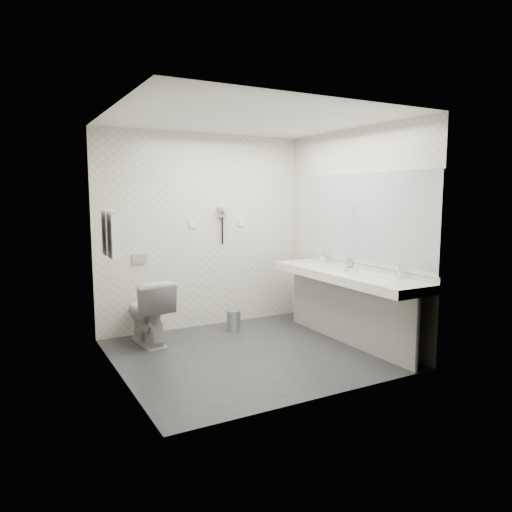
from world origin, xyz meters
TOP-DOWN VIEW (x-y plane):
  - floor at (0.00, 0.00)m, footprint 2.80×2.80m
  - ceiling at (0.00, 0.00)m, footprint 2.80×2.80m
  - wall_back at (0.00, 1.30)m, footprint 2.80×0.00m
  - wall_front at (0.00, -1.30)m, footprint 2.80×0.00m
  - wall_left at (-1.40, 0.00)m, footprint 0.00×2.60m
  - wall_right at (1.40, 0.00)m, footprint 0.00×2.60m
  - vanity_counter at (1.12, -0.20)m, footprint 0.55×2.20m
  - vanity_panel at (1.15, -0.20)m, footprint 0.03×2.15m
  - vanity_post_near at (1.18, -1.24)m, footprint 0.06×0.06m
  - vanity_post_far at (1.18, 0.84)m, footprint 0.06×0.06m
  - mirror at (1.39, -0.20)m, footprint 0.02×2.20m
  - basin_near at (1.12, -0.85)m, footprint 0.40×0.31m
  - basin_far at (1.12, 0.45)m, footprint 0.40×0.31m
  - faucet_near at (1.32, -0.85)m, footprint 0.04×0.04m
  - faucet_far at (1.32, 0.45)m, footprint 0.04×0.04m
  - soap_bottle_a at (1.13, -0.19)m, footprint 0.05×0.05m
  - soap_bottle_c at (1.20, -0.29)m, footprint 0.05×0.05m
  - glass_left at (1.35, -0.00)m, footprint 0.08×0.08m
  - toilet at (-0.88, 0.89)m, footprint 0.49×0.79m
  - flush_plate at (-0.85, 1.29)m, footprint 0.18×0.02m
  - pedal_bin at (0.21, 0.87)m, footprint 0.22×0.22m
  - bin_lid at (0.21, 0.87)m, footprint 0.18×0.18m
  - towel_rail at (-1.35, 0.55)m, footprint 0.02×0.62m
  - towel_near at (-1.34, 0.41)m, footprint 0.07×0.24m
  - towel_far at (-1.34, 0.69)m, footprint 0.07×0.24m
  - dryer_cradle at (0.25, 1.27)m, footprint 0.10×0.04m
  - dryer_barrel at (0.25, 1.20)m, footprint 0.08×0.14m
  - dryer_cord at (0.25, 1.26)m, footprint 0.02×0.02m
  - switch_plate_a at (-0.15, 1.29)m, footprint 0.09×0.02m
  - switch_plate_b at (0.55, 1.29)m, footprint 0.09×0.02m

SIDE VIEW (x-z plane):
  - floor at x=0.00m, z-range 0.00..0.00m
  - pedal_bin at x=0.21m, z-range 0.00..0.25m
  - bin_lid at x=0.21m, z-range 0.25..0.27m
  - vanity_panel at x=1.15m, z-range 0.00..0.75m
  - vanity_post_near at x=1.18m, z-range 0.00..0.75m
  - vanity_post_far at x=1.18m, z-range 0.00..0.75m
  - toilet at x=-0.88m, z-range 0.00..0.76m
  - vanity_counter at x=1.12m, z-range 0.75..0.85m
  - basin_near at x=1.12m, z-range 0.81..0.86m
  - basin_far at x=1.12m, z-range 0.81..0.86m
  - soap_bottle_a at x=1.13m, z-range 0.85..0.96m
  - glass_left at x=1.35m, z-range 0.85..0.96m
  - soap_bottle_c at x=1.20m, z-range 0.85..0.97m
  - faucet_near at x=1.32m, z-range 0.85..1.00m
  - faucet_far at x=1.32m, z-range 0.85..1.00m
  - flush_plate at x=-0.85m, z-range 0.89..1.01m
  - wall_back at x=0.00m, z-range -0.15..2.65m
  - wall_front at x=0.00m, z-range -0.15..2.65m
  - wall_left at x=-1.40m, z-range -0.05..2.55m
  - wall_right at x=1.40m, z-range -0.05..2.55m
  - dryer_cord at x=0.25m, z-range 1.07..1.43m
  - towel_near at x=-1.34m, z-range 1.09..1.57m
  - towel_far at x=-1.34m, z-range 1.09..1.57m
  - switch_plate_a at x=-0.15m, z-range 1.31..1.40m
  - switch_plate_b at x=0.55m, z-range 1.31..1.40m
  - mirror at x=1.39m, z-range 0.92..1.98m
  - dryer_cradle at x=0.25m, z-range 1.43..1.57m
  - dryer_barrel at x=0.25m, z-range 1.49..1.57m
  - towel_rail at x=-1.35m, z-range 1.54..1.56m
  - ceiling at x=0.00m, z-range 2.50..2.50m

